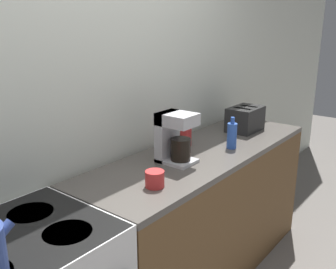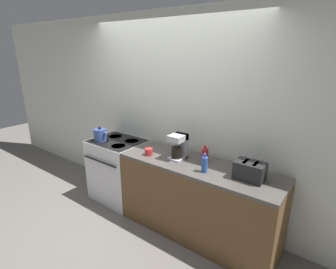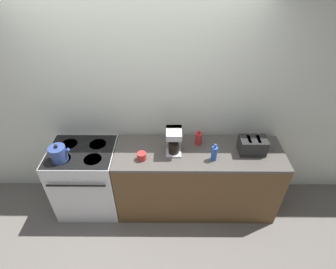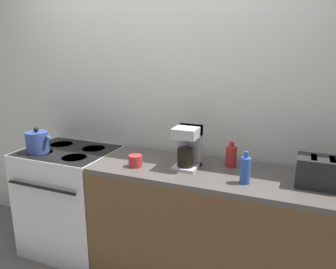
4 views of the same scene
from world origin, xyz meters
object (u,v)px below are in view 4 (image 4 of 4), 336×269
Objects in this scene: toaster at (322,172)px; bottle_blue at (245,170)px; bottle_red at (231,156)px; cup_red at (135,161)px; coffee_maker at (188,145)px; kettle at (37,142)px; stove at (71,199)px.

toaster is 0.45m from bottle_blue.
toaster is at bearing -13.23° from bottle_red.
cup_red is at bearing -157.28° from bottle_red.
coffee_maker is 1.61× the size of bottle_red.
coffee_maker reaches higher than cup_red.
kettle reaches higher than toaster.
stove is 3.08× the size of coffee_maker.
toaster is 0.98× the size of coffee_maker.
coffee_maker reaches higher than bottle_blue.
bottle_red is (1.50, 0.28, -0.01)m from kettle.
bottle_red is 0.30m from bottle_blue.
kettle is 1.65m from bottle_blue.
stove is 1.43m from bottle_red.
bottle_blue is 2.16× the size of cup_red.
kettle is 1.06× the size of bottle_blue.
stove is at bearing 170.08° from cup_red.
kettle is (-0.18, -0.14, 0.53)m from stove.
stove is 1.98m from toaster.
bottle_red is (-0.58, 0.14, -0.01)m from toaster.
kettle reaches higher than cup_red.
cup_red is (-1.21, -0.13, -0.05)m from toaster.
stove is 0.58m from kettle.
stove is at bearing -173.97° from bottle_red.
bottle_red is at bearing 6.03° from stove.
kettle is 0.88m from cup_red.
stove is 0.86m from cup_red.
stove is 3.13× the size of toaster.
bottle_blue reaches higher than stove.
bottle_red is (1.33, 0.14, 0.52)m from stove.
cup_red is (0.88, 0.02, -0.05)m from kettle.
kettle is at bearing -172.54° from coffee_maker.
bottle_blue is at bearing 0.53° from kettle.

